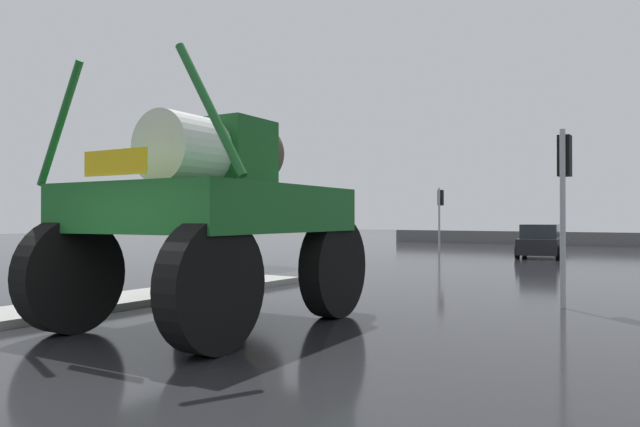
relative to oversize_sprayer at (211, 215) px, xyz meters
name	(u,v)px	position (x,y,z in m)	size (l,w,h in m)	color
ground_plane	(488,267)	(0.47, 14.09, -1.86)	(120.00, 120.00, 0.00)	black
median_island	(145,297)	(-3.25, 1.36, -1.78)	(1.59, 9.60, 0.15)	gray
oversize_sprayer	(211,215)	(0.00, 0.00, 0.00)	(4.17, 5.35, 4.25)	black
sedan_ahead	(540,242)	(0.86, 20.89, -1.14)	(2.27, 4.28, 1.52)	black
traffic_signal_near_left	(226,189)	(-4.47, 5.31, 0.80)	(0.24, 0.54, 3.64)	#A8AAAF
traffic_signal_near_right	(564,178)	(4.69, 5.32, 0.77)	(0.24, 0.54, 3.60)	#A8AAAF
traffic_signal_far_right	(440,205)	(-4.76, 22.86, 0.65)	(0.24, 0.55, 3.44)	#A8AAAF
bare_tree_left	(241,154)	(-8.09, 10.19, 2.45)	(3.44, 3.44, 5.80)	#473828
roadside_barrier	(578,239)	(0.47, 33.64, -1.41)	(25.85, 0.24, 0.90)	#59595B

